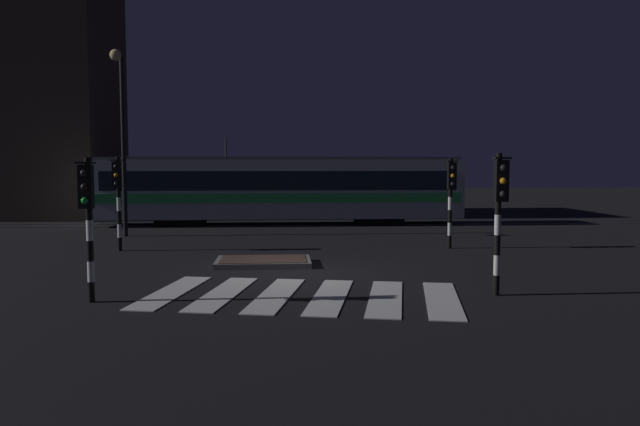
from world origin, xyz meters
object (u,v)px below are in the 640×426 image
(traffic_light_corner_near_right, at_px, (500,202))
(tram, at_px, (281,188))
(traffic_light_corner_far_left, at_px, (118,189))
(street_lamp_trackside_left, at_px, (121,121))
(traffic_light_corner_near_left, at_px, (88,208))
(traffic_light_corner_far_right, at_px, (451,189))

(traffic_light_corner_near_right, relative_size, tram, 0.18)
(traffic_light_corner_far_left, distance_m, street_lamp_trackside_left, 5.00)
(street_lamp_trackside_left, height_order, tram, street_lamp_trackside_left)
(traffic_light_corner_near_left, relative_size, traffic_light_corner_far_left, 0.97)
(street_lamp_trackside_left, relative_size, tram, 0.42)
(traffic_light_corner_near_left, distance_m, traffic_light_corner_far_left, 8.06)
(traffic_light_corner_near_left, bearing_deg, tram, 76.60)
(traffic_light_corner_near_right, bearing_deg, traffic_light_corner_near_left, -179.22)
(traffic_light_corner_far_left, bearing_deg, tram, 58.92)
(traffic_light_corner_near_left, bearing_deg, street_lamp_trackside_left, 100.44)
(traffic_light_corner_far_right, xyz_separation_m, traffic_light_corner_far_left, (-11.21, 0.09, 0.02))
(traffic_light_corner_near_left, height_order, traffic_light_corner_near_right, traffic_light_corner_near_right)
(traffic_light_corner_far_right, bearing_deg, traffic_light_corner_near_left, -141.38)
(traffic_light_corner_near_right, bearing_deg, tram, 105.64)
(traffic_light_corner_far_left, height_order, street_lamp_trackside_left, street_lamp_trackside_left)
(traffic_light_corner_near_left, distance_m, street_lamp_trackside_left, 12.64)
(traffic_light_corner_near_left, bearing_deg, traffic_light_corner_near_right, 0.78)
(traffic_light_corner_far_left, height_order, tram, tram)
(traffic_light_corner_far_left, xyz_separation_m, tram, (5.42, 8.99, -0.32))
(traffic_light_corner_far_right, height_order, traffic_light_corner_far_left, traffic_light_corner_far_left)
(traffic_light_corner_near_left, xyz_separation_m, tram, (4.03, 16.93, -0.25))
(traffic_light_corner_near_left, relative_size, tram, 0.17)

